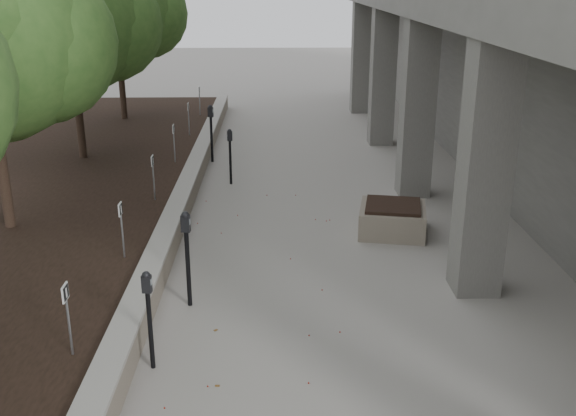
{
  "coord_description": "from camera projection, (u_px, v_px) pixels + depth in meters",
  "views": [
    {
      "loc": [
        0.18,
        -3.64,
        4.82
      ],
      "look_at": [
        0.4,
        6.94,
        1.1
      ],
      "focal_mm": 41.0,
      "sensor_mm": 36.0,
      "label": 1
    }
  ],
  "objects": [
    {
      "name": "retaining_wall",
      "position": [
        177.0,
        214.0,
        13.4
      ],
      "size": [
        0.39,
        26.0,
        0.5
      ],
      "primitive_type": null,
      "color": "gray",
      "rests_on": "ground"
    },
    {
      "name": "crabapple_tree_4",
      "position": [
        72.0,
        50.0,
        16.16
      ],
      "size": [
        4.6,
        4.0,
        5.44
      ],
      "primitive_type": null,
      "color": "#345F24",
      "rests_on": "planting_bed"
    },
    {
      "name": "crabapple_tree_5",
      "position": [
        118.0,
        34.0,
        20.88
      ],
      "size": [
        4.6,
        4.0,
        5.44
      ],
      "primitive_type": null,
      "color": "#345F24",
      "rests_on": "planting_bed"
    },
    {
      "name": "parking_sign_3",
      "position": [
        69.0,
        320.0,
        8.0
      ],
      "size": [
        0.04,
        0.22,
        0.96
      ],
      "primitive_type": null,
      "color": "black",
      "rests_on": "planting_bed"
    },
    {
      "name": "parking_sign_4",
      "position": [
        122.0,
        230.0,
        10.83
      ],
      "size": [
        0.04,
        0.22,
        0.96
      ],
      "primitive_type": null,
      "color": "black",
      "rests_on": "planting_bed"
    },
    {
      "name": "parking_sign_5",
      "position": [
        154.0,
        178.0,
        13.66
      ],
      "size": [
        0.04,
        0.22,
        0.96
      ],
      "primitive_type": null,
      "color": "black",
      "rests_on": "planting_bed"
    },
    {
      "name": "parking_sign_6",
      "position": [
        174.0,
        143.0,
        16.49
      ],
      "size": [
        0.04,
        0.22,
        0.96
      ],
      "primitive_type": null,
      "color": "black",
      "rests_on": "planting_bed"
    },
    {
      "name": "parking_sign_7",
      "position": [
        189.0,
        119.0,
        19.31
      ],
      "size": [
        0.04,
        0.22,
        0.96
      ],
      "primitive_type": null,
      "color": "black",
      "rests_on": "planting_bed"
    },
    {
      "name": "parking_sign_8",
      "position": [
        200.0,
        101.0,
        22.14
      ],
      "size": [
        0.04,
        0.22,
        0.96
      ],
      "primitive_type": null,
      "color": "black",
      "rests_on": "planting_bed"
    },
    {
      "name": "parking_meter_2",
      "position": [
        150.0,
        321.0,
        8.36
      ],
      "size": [
        0.15,
        0.11,
        1.38
      ],
      "primitive_type": null,
      "rotation": [
        0.0,
        0.0,
        -0.12
      ],
      "color": "black",
      "rests_on": "ground"
    },
    {
      "name": "parking_meter_3",
      "position": [
        188.0,
        259.0,
        9.97
      ],
      "size": [
        0.17,
        0.13,
        1.55
      ],
      "primitive_type": null,
      "rotation": [
        0.0,
        0.0,
        -0.14
      ],
      "color": "black",
      "rests_on": "ground"
    },
    {
      "name": "parking_meter_4",
      "position": [
        230.0,
        157.0,
        15.98
      ],
      "size": [
        0.16,
        0.13,
        1.38
      ],
      "primitive_type": null,
      "rotation": [
        0.0,
        0.0,
        0.24
      ],
      "color": "black",
      "rests_on": "ground"
    },
    {
      "name": "parking_meter_5",
      "position": [
        211.0,
        134.0,
        17.9
      ],
      "size": [
        0.18,
        0.15,
        1.58
      ],
      "primitive_type": null,
      "rotation": [
        0.0,
        0.0,
        -0.29
      ],
      "color": "black",
      "rests_on": "ground"
    },
    {
      "name": "planter_back",
      "position": [
        392.0,
        218.0,
        13.05
      ],
      "size": [
        1.49,
        1.49,
        0.59
      ],
      "primitive_type": null,
      "rotation": [
        0.0,
        0.0,
        -0.19
      ],
      "color": "gray",
      "rests_on": "ground"
    },
    {
      "name": "berry_scatter",
      "position": [
        257.0,
        320.0,
        9.74
      ],
      "size": [
        3.3,
        14.1,
        0.02
      ],
      "primitive_type": null,
      "color": "#971A0B",
      "rests_on": "ground"
    }
  ]
}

